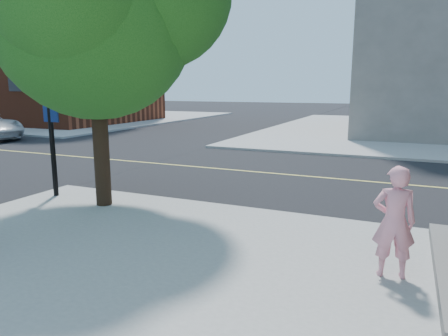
% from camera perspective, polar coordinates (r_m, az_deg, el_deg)
% --- Properties ---
extents(ground, '(140.00, 140.00, 0.00)m').
position_cam_1_polar(ground, '(12.20, -17.25, -3.23)').
color(ground, black).
rests_on(ground, ground).
extents(road_ew, '(140.00, 9.00, 0.01)m').
position_cam_1_polar(road_ew, '(15.78, -6.55, 0.38)').
color(road_ew, black).
rests_on(road_ew, ground).
extents(sidewalk_nw, '(26.00, 25.00, 0.12)m').
position_cam_1_polar(sidewalk_nw, '(43.39, -21.78, 6.48)').
color(sidewalk_nw, '#9C9C9A').
rests_on(sidewalk_nw, ground).
extents(church, '(15.20, 12.00, 14.40)m').
position_cam_1_polar(church, '(38.94, -23.12, 16.48)').
color(church, brown).
rests_on(church, sidewalk_nw).
extents(man_on_phone, '(0.67, 0.50, 1.68)m').
position_cam_1_polar(man_on_phone, '(6.61, 22.28, -6.86)').
color(man_on_phone, pink).
rests_on(man_on_phone, sidewalk_se).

